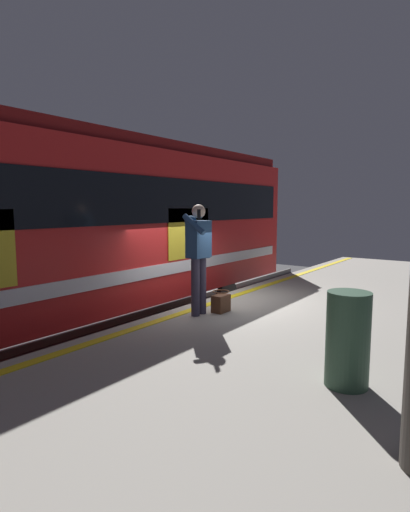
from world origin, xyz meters
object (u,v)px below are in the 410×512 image
Objects in this scene: handbag at (221,302)px; trash_bin at (348,339)px; train_carriage at (56,223)px; passenger at (198,250)px.

handbag is 0.38× the size of trash_bin.
train_carriage is 36.49× the size of handbag.
trash_bin is (1.30, 2.82, -0.60)m from passenger.
trash_bin is at bearing 57.57° from handbag.
passenger is at bearing -29.94° from handbag.
trash_bin is (0.68, 5.76, -0.98)m from train_carriage.
passenger reaches higher than trash_bin.
handbag is at bearing 107.23° from train_carriage.
handbag is at bearing -122.43° from trash_bin.
handbag is at bearing 150.06° from passenger.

